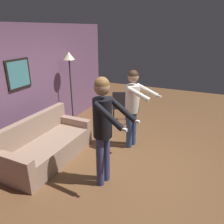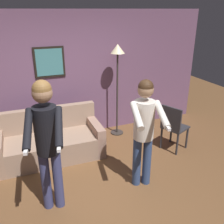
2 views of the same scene
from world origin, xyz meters
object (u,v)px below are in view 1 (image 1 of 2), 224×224
(person_standing_right, at_px, (133,102))
(dining_chair_distant, at_px, (120,105))
(couch, at_px, (47,147))
(torchiere_lamp, at_px, (70,68))
(person_standing_left, at_px, (103,122))

(person_standing_right, height_order, dining_chair_distant, person_standing_right)
(couch, height_order, dining_chair_distant, dining_chair_distant)
(person_standing_right, xyz_separation_m, dining_chair_distant, (1.05, 0.71, -0.51))
(couch, distance_m, torchiere_lamp, 2.04)
(person_standing_left, xyz_separation_m, person_standing_right, (1.37, -0.02, -0.09))
(couch, xyz_separation_m, torchiere_lamp, (1.53, 0.40, 1.29))
(person_standing_right, bearing_deg, couch, 130.95)
(person_standing_right, bearing_deg, torchiere_lamp, 79.29)
(torchiere_lamp, relative_size, person_standing_left, 1.06)
(torchiere_lamp, distance_m, person_standing_left, 2.49)
(torchiere_lamp, relative_size, dining_chair_distant, 2.11)
(person_standing_left, relative_size, person_standing_right, 1.08)
(couch, xyz_separation_m, person_standing_left, (-0.18, -1.36, 0.86))
(couch, relative_size, person_standing_left, 1.04)
(torchiere_lamp, xyz_separation_m, dining_chair_distant, (0.71, -1.06, -1.04))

